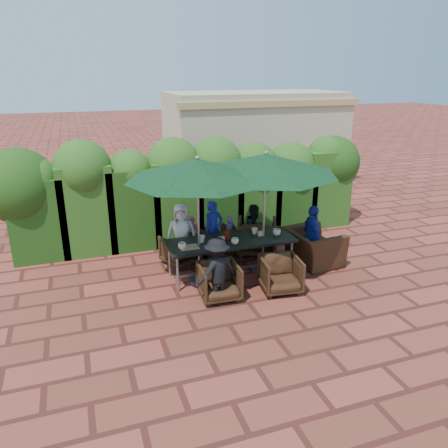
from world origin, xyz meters
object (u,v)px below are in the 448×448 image
object	(u,v)px
chair_near_right	(281,273)
umbrella_left	(197,169)
chair_far_left	(180,248)
chair_far_mid	(218,240)
umbrella_right	(266,164)
chair_far_right	(257,235)
chair_near_left	(219,280)
dining_table	(231,243)
chair_end_right	(313,241)

from	to	relation	value
chair_near_right	umbrella_left	bearing A→B (deg)	153.31
chair_far_left	chair_far_mid	distance (m)	0.89
umbrella_right	chair_far_mid	world-z (taller)	umbrella_right
chair_far_mid	chair_far_right	world-z (taller)	chair_far_right
chair_far_right	chair_near_right	size ratio (longest dim) A/B	1.19
chair_far_left	chair_near_left	xyz separation A→B (m)	(0.30, -1.72, 0.01)
dining_table	chair_end_right	distance (m)	1.85
umbrella_left	chair_end_right	world-z (taller)	umbrella_left
umbrella_right	chair_end_right	size ratio (longest dim) A/B	2.51
chair_far_left	dining_table	bearing A→B (deg)	109.17
dining_table	chair_near_left	bearing A→B (deg)	-121.93
umbrella_right	chair_near_right	bearing A→B (deg)	-93.55
dining_table	chair_far_mid	world-z (taller)	dining_table
umbrella_left	chair_near_right	world-z (taller)	umbrella_left
umbrella_left	umbrella_right	size ratio (longest dim) A/B	0.95
umbrella_left	chair_near_left	distance (m)	2.02
umbrella_right	chair_near_right	world-z (taller)	umbrella_right
chair_near_right	umbrella_right	bearing A→B (deg)	94.06
chair_far_mid	chair_far_left	bearing A→B (deg)	-8.80
chair_near_right	chair_far_right	bearing A→B (deg)	88.52
chair_far_right	chair_near_left	distance (m)	2.23
chair_near_left	chair_far_left	bearing A→B (deg)	102.64
chair_far_left	chair_far_mid	world-z (taller)	chair_far_mid
umbrella_right	chair_far_mid	distance (m)	2.21
umbrella_left	chair_far_left	xyz separation A→B (m)	(-0.15, 0.93, -1.87)
chair_far_right	chair_near_right	world-z (taller)	chair_far_right
chair_far_mid	chair_far_right	distance (m)	0.88
dining_table	umbrella_right	xyz separation A→B (m)	(0.70, -0.01, 1.54)
chair_far_right	chair_near_left	world-z (taller)	chair_far_right
chair_near_left	chair_far_right	bearing A→B (deg)	52.32
chair_far_left	chair_end_right	xyz separation A→B (m)	(2.66, -0.92, 0.14)
chair_near_left	umbrella_left	bearing A→B (deg)	103.21
dining_table	chair_far_right	bearing A→B (deg)	42.76
umbrella_left	chair_far_left	distance (m)	2.09
chair_far_mid	chair_far_right	size ratio (longest dim) A/B	0.82
chair_far_right	chair_near_left	size ratio (longest dim) A/B	1.20
umbrella_right	chair_near_right	xyz separation A→B (m)	(-0.06, -0.93, -1.85)
umbrella_left	chair_far_right	size ratio (longest dim) A/B	3.08
dining_table	chair_far_right	world-z (taller)	chair_far_right
dining_table	chair_near_right	xyz separation A→B (m)	(0.64, -0.94, -0.31)
chair_far_right	chair_near_left	xyz separation A→B (m)	(-1.45, -1.69, -0.07)
chair_far_left	chair_far_mid	size ratio (longest dim) A/B	0.98
umbrella_left	chair_near_right	xyz separation A→B (m)	(1.30, -0.89, -1.85)
chair_far_right	umbrella_left	bearing A→B (deg)	53.57
dining_table	chair_end_right	size ratio (longest dim) A/B	2.26
chair_far_right	chair_far_left	bearing A→B (deg)	23.01
umbrella_right	chair_near_right	distance (m)	2.07
umbrella_right	chair_far_left	xyz separation A→B (m)	(-1.51, 0.89, -1.87)
umbrella_left	chair_near_left	xyz separation A→B (m)	(0.14, -0.78, -1.86)
umbrella_left	umbrella_right	world-z (taller)	same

